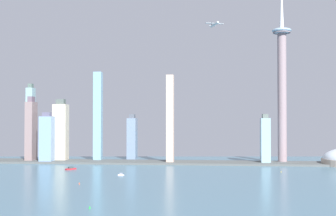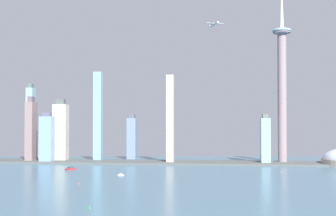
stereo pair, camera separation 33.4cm
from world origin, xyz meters
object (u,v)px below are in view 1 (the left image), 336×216
Objects in this scene: skyscraper_2 at (265,140)px; channel_buoy_0 at (90,207)px; skyscraper_3 at (61,132)px; airplane at (215,24)px; skyscraper_4 at (98,117)px; channel_buoy_1 at (281,172)px; boat_1 at (121,175)px; observation_tower at (282,78)px; channel_buoy_2 at (79,183)px; skyscraper_6 at (47,139)px; skyscraper_7 at (30,122)px; skyscraper_1 at (170,119)px; skyscraper_0 at (132,138)px; skyscraper_5 at (31,131)px; boat_2 at (71,169)px.

channel_buoy_0 is at bearing -115.36° from skyscraper_2.
airplane reaches higher than skyscraper_3.
skyscraper_4 is (-312.73, 20.42, 42.76)m from skyscraper_2.
skyscraper_3 is at bearing -173.02° from skyscraper_4.
boat_1 is at bearing -164.98° from channel_buoy_1.
skyscraper_3 is 61.06× the size of channel_buoy_1.
channel_buoy_2 is (-292.36, -296.34, -154.64)m from observation_tower.
channel_buoy_1 is (9.44, -128.04, -41.67)m from skyscraper_2.
skyscraper_6 is 47.94× the size of channel_buoy_1.
skyscraper_2 is 484.24m from skyscraper_7.
skyscraper_2 reaches higher than channel_buoy_1.
observation_tower is 127.91× the size of channel_buoy_0.
skyscraper_1 is at bearing -12.18° from skyscraper_4.
skyscraper_6 is (-399.16, -18.19, 1.62)m from skyscraper_2.
skyscraper_6 is at bearing -118.40° from skyscraper_3.
skyscraper_7 is 17.43× the size of boat_1.
channel_buoy_0 is (177.25, -445.83, -54.94)m from skyscraper_3.
skyscraper_6 reaches higher than skyscraper_0.
skyscraper_0 is 0.53× the size of skyscraper_4.
skyscraper_4 is at bearing 9.89° from skyscraper_5.
skyscraper_3 reaches higher than boat_2.
skyscraper_7 is at bearing 161.65° from skyscraper_1.
skyscraper_3 reaches higher than skyscraper_6.
skyscraper_7 reaches higher than channel_buoy_2.
boat_2 is at bearing -53.24° from skyscraper_6.
skyscraper_0 is at bearing 89.01° from channel_buoy_2.
channel_buoy_2 is (-5.98, -346.01, -41.30)m from skyscraper_0.
airplane is (169.46, 198.87, 236.28)m from channel_buoy_2.
boat_1 is at bearing -139.71° from skyscraper_2.
skyscraper_2 is at bearing -10.79° from skyscraper_7.
skyscraper_6 is at bearing 117.80° from channel_buoy_2.
skyscraper_2 is 383.36m from skyscraper_3.
skyscraper_2 is at bearing 0.14° from skyscraper_5.
skyscraper_3 is at bearing 13.63° from skyscraper_5.
skyscraper_1 is 319.72m from skyscraper_7.
skyscraper_1 is 1.73× the size of skyscraper_6.
boat_2 reaches higher than channel_buoy_1.
skyscraper_3 is 54.86m from skyscraper_5.
observation_tower is 176.83m from airplane.
skyscraper_7 is 56.71× the size of channel_buoy_2.
airplane is at bearing -24.98° from skyscraper_4.
boat_1 is 243.12m from channel_buoy_1.
observation_tower is at bearing 109.85° from airplane.
skyscraper_4 is 1.10× the size of skyscraper_7.
observation_tower reaches higher than channel_buoy_0.
skyscraper_1 is 296.73m from channel_buoy_2.
boat_1 is (-54.17, -180.90, -79.22)m from skyscraper_1.
observation_tower is 2.77× the size of skyscraper_5.
skyscraper_7 is (-303.42, 100.62, -5.89)m from skyscraper_1.
skyscraper_4 is 364.65m from channel_buoy_1.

